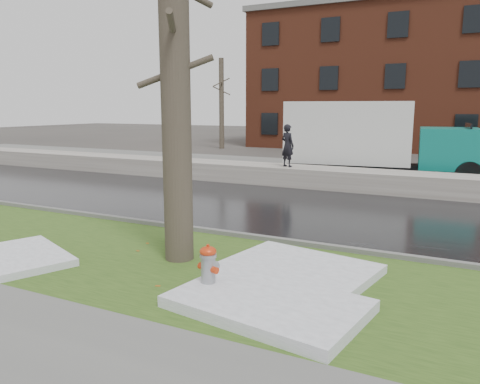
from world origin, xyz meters
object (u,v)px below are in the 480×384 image
at_px(fire_hydrant, 208,267).
at_px(box_truck, 374,139).
at_px(worker, 288,146).
at_px(tree, 175,76).

xyz_separation_m(fire_hydrant, box_truck, (-0.04, 13.73, 1.25)).
xyz_separation_m(box_truck, worker, (-2.68, -3.01, -0.16)).
height_order(tree, worker, tree).
bearing_deg(fire_hydrant, box_truck, 105.44).
bearing_deg(fire_hydrant, worker, 119.49).
distance_m(box_truck, worker, 4.03).
xyz_separation_m(fire_hydrant, worker, (-2.72, 10.72, 1.09)).
bearing_deg(box_truck, tree, -102.64).
height_order(box_truck, worker, box_truck).
bearing_deg(tree, box_truck, 83.72).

